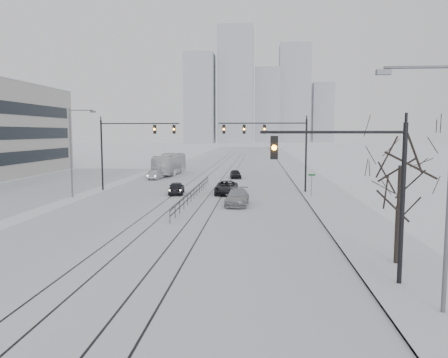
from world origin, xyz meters
The scene contains 21 objects.
ground centered at (0.00, 0.00, 0.00)m, with size 500.00×500.00×0.00m, color white.
road centered at (0.00, 60.00, 0.01)m, with size 22.00×260.00×0.02m, color silver.
sidewalk_east centered at (13.50, 60.00, 0.08)m, with size 5.00×260.00×0.16m, color silver.
curb centered at (11.05, 60.00, 0.06)m, with size 0.10×260.00×0.12m, color gray.
parking_strip centered at (-20.00, 35.00, 0.01)m, with size 14.00×60.00×0.03m, color silver.
tram_rails centered at (0.00, 40.00, 0.02)m, with size 5.30×180.00×0.01m.
skyline centered at (5.02, 273.63, 30.65)m, with size 96.00×48.00×72.00m.
traffic_mast_near centered at (10.79, 6.00, 4.56)m, with size 6.10×0.37×7.00m.
traffic_mast_ne centered at (8.15, 34.99, 5.76)m, with size 9.60×0.37×8.00m.
traffic_mast_nw centered at (-8.52, 36.00, 5.57)m, with size 9.10×0.37×8.00m.
street_light_east centered at (12.70, 3.00, 5.21)m, with size 2.73×0.25×9.00m.
street_light_west centered at (-12.20, 30.00, 5.21)m, with size 2.73×0.25×9.00m.
bare_tree centered at (13.20, 9.00, 4.49)m, with size 4.40×4.40×6.10m.
median_fence centered at (0.00, 30.00, 0.53)m, with size 0.06×24.00×1.00m.
street_sign centered at (11.80, 32.00, 1.61)m, with size 0.70×0.06×2.40m.
sedan_sb_inner centered at (-2.36, 33.11, 0.68)m, with size 1.60×3.97×1.35m, color black.
sedan_sb_outer centered at (-8.07, 47.65, 0.66)m, with size 1.39×3.99×1.32m, color #999CA0.
sedan_nb_front centered at (2.97, 33.63, 0.70)m, with size 2.31×5.02×1.39m, color black.
sedan_nb_right centered at (4.47, 26.51, 0.72)m, with size 2.02×4.96×1.44m, color #9B9DA2.
sedan_nb_far centered at (3.11, 49.97, 0.62)m, with size 1.47×3.65×1.24m, color black.
box_truck centered at (-7.52, 54.93, 1.63)m, with size 2.74×11.73×3.27m, color silver.
Camera 1 is at (6.31, -12.66, 6.58)m, focal length 35.00 mm.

